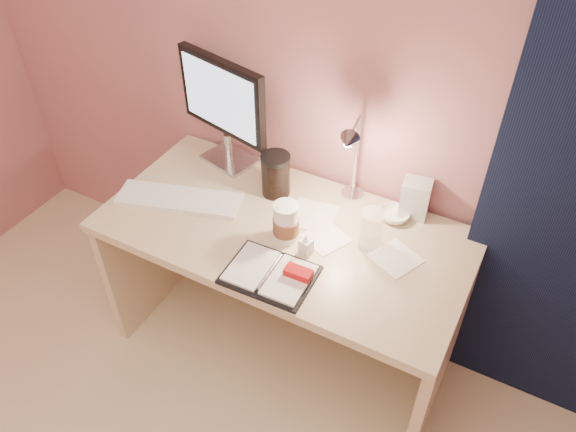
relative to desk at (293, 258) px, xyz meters
The scene contains 14 objects.
desk is the anchor object (origin of this frame).
monitor 0.69m from the desk, 155.03° to the left, with size 0.44×0.21×0.48m.
keyboard 0.52m from the desk, 163.56° to the right, with size 0.49×0.15×0.02m, color white.
planner 0.40m from the desk, 75.24° to the right, with size 0.31×0.24×0.05m.
paper_a 0.24m from the desk, 34.09° to the left, with size 0.17×0.17×0.00m, color white.
paper_b 0.48m from the desk, ahead, with size 0.15×0.15×0.00m, color white.
paper_c 0.28m from the desk, 16.19° to the right, with size 0.14×0.14×0.00m, color white.
coffee_cup 0.32m from the desk, 75.13° to the right, with size 0.10×0.10×0.16m.
clear_cup 0.44m from the desk, ahead, with size 0.09×0.09×0.16m, color white.
bowl 0.46m from the desk, 26.87° to the left, with size 0.12×0.12×0.04m, color white.
lotion_bottle 0.34m from the desk, 48.89° to the right, with size 0.04×0.04×0.09m, color white.
dark_jar 0.35m from the desk, 142.78° to the left, with size 0.11×0.11×0.16m, color black.
product_box 0.56m from the desk, 30.31° to the left, with size 0.11×0.08×0.16m, color #B6B7B2.
desk_lamp 0.51m from the desk, 44.34° to the left, with size 0.11×0.24×0.40m.
Camera 1 is at (0.75, 0.02, 2.17)m, focal length 35.00 mm.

